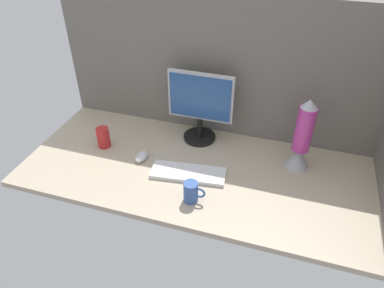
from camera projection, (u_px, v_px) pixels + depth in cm
name	position (u px, v px, depth cm)	size (l,w,h in cm)	color
ground_plane	(201.00, 169.00, 185.65)	(180.00, 80.00, 3.00)	tan
cubicle_wall_back	(222.00, 67.00, 190.68)	(180.00, 5.00, 77.46)	slate
monitor	(200.00, 105.00, 193.32)	(35.60, 18.00, 39.70)	black
keyboard	(188.00, 173.00, 179.50)	(37.00, 13.00, 2.00)	silver
mouse	(142.00, 157.00, 189.04)	(5.60, 9.60, 3.40)	silver
mug_red_plastic	(103.00, 137.00, 196.19)	(6.89, 6.89, 11.36)	red
mug_ceramic_blue	(191.00, 192.00, 162.77)	(10.21, 6.66, 10.24)	#38569E
lava_lamp	(302.00, 140.00, 176.16)	(11.82, 11.82, 38.69)	#A5A5AD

